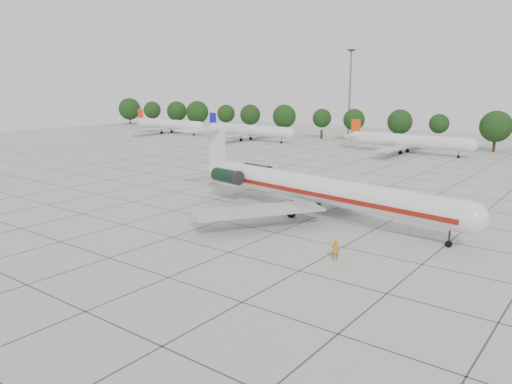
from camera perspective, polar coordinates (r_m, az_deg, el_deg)
ground at (r=59.35m, az=-4.00°, el=-3.33°), size 260.00×260.00×0.00m
apron_joints at (r=70.96m, az=3.97°, el=-0.71°), size 170.00×170.00×0.02m
main_airliner at (r=61.65m, az=6.07°, el=0.52°), size 41.43×32.40×9.75m
ground_crew at (r=46.70m, az=9.03°, el=-6.57°), size 0.87×0.79×1.99m
bg_airliner_a at (r=164.58m, az=-10.03°, el=7.61°), size 28.24×27.20×7.40m
bg_airliner_b at (r=141.65m, az=-0.92°, el=7.06°), size 28.24×27.20×7.40m
bg_airliner_c at (r=120.42m, az=16.98°, el=5.58°), size 28.24×27.20×7.40m
tree_line at (r=137.51m, az=16.12°, el=7.70°), size 249.86×8.44×10.22m
floodlight_mast at (r=150.99m, az=10.69°, el=11.50°), size 1.60×1.60×25.45m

